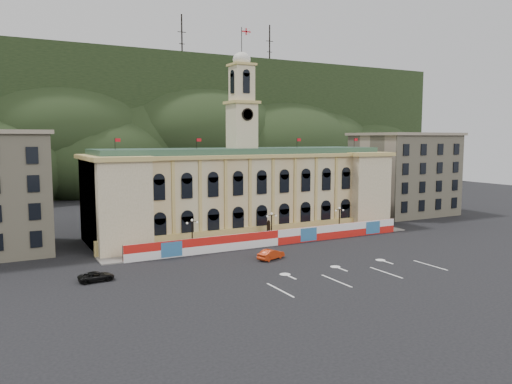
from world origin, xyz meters
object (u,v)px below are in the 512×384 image
lamp_center (272,225)px  black_suv (96,276)px  red_sedan (271,254)px  statue (269,235)px

lamp_center → black_suv: bearing=-162.7°
red_sedan → lamp_center: bearing=-51.2°
statue → lamp_center: 2.14m
statue → black_suv: statue is taller
black_suv → lamp_center: bearing=-76.2°
lamp_center → black_suv: (-30.00, -9.36, -2.48)m
statue → lamp_center: (0.00, -1.00, 1.89)m
red_sedan → black_suv: red_sedan is taller
statue → black_suv: bearing=-160.9°
lamp_center → red_sedan: bearing=-120.2°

